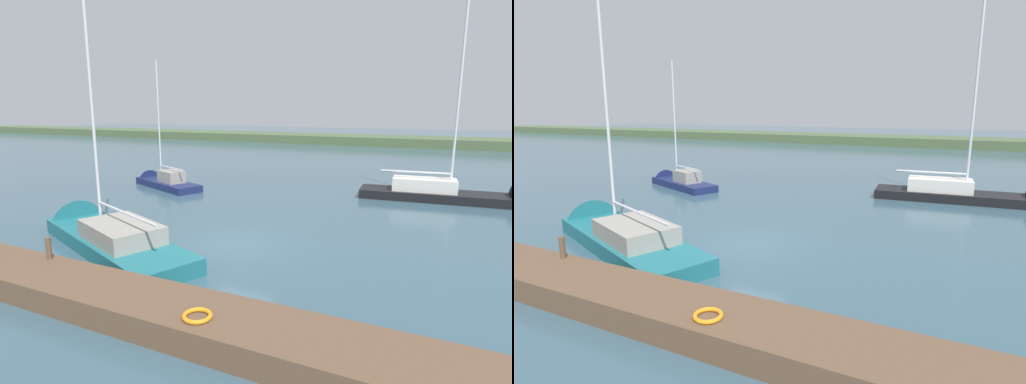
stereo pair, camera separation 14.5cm
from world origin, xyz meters
The scene contains 8 objects.
ground_plane centered at (0.00, 0.00, 0.00)m, with size 200.00×200.00×0.00m, color #385666.
far_shoreline centered at (0.00, -48.19, 0.00)m, with size 180.00×8.00×2.40m, color #4C603D.
dock_pier centered at (0.00, 5.79, 0.32)m, with size 22.96×1.91×0.65m, color brown.
mooring_post_near centered at (3.44, 5.12, 0.97)m, with size 0.16×0.16×0.66m, color brown.
life_ring_buoy centered at (-2.51, 6.17, 0.70)m, with size 0.66×0.66×0.10m, color orange.
sailboat_mid_channel centered at (-7.89, -11.79, 0.15)m, with size 9.91×2.92×12.65m.
sailboat_far_left centered at (10.30, -8.58, 0.12)m, with size 7.01×4.27×8.91m.
sailboat_behind_pier centered at (4.97, 1.84, 0.24)m, with size 9.87×5.71×11.61m.
Camera 1 is at (-7.08, 12.81, 5.03)m, focal length 28.45 mm.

